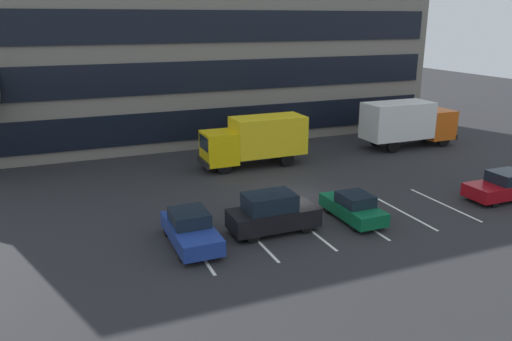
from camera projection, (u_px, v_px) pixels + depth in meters
name	position (u px, v px, depth m)	size (l,w,h in m)	color
ground_plane	(295.00, 197.00, 28.22)	(120.00, 120.00, 0.00)	#262628
office_building	(201.00, 50.00, 41.97)	(38.23, 10.94, 14.40)	slate
lot_markings	(333.00, 224.00, 24.58)	(14.14, 5.40, 0.01)	silver
box_truck_yellow_all	(256.00, 139.00, 33.77)	(7.23, 2.40, 3.35)	yellow
box_truck_orange	(408.00, 122.00, 38.75)	(7.75, 2.57, 3.59)	#D85914
suv_black	(272.00, 213.00, 23.43)	(4.27, 1.81, 1.93)	black
sedan_navy	(191.00, 229.00, 22.14)	(1.81, 4.33, 1.55)	navy
sedan_forest	(353.00, 207.00, 24.92)	(1.65, 3.94, 1.41)	#0C5933
sedan_maroon	(504.00, 186.00, 27.78)	(4.40, 1.84, 1.58)	maroon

